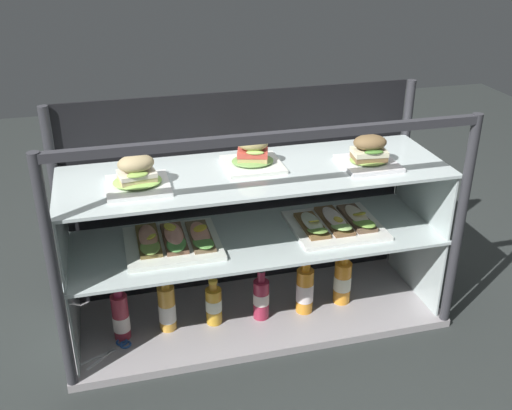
% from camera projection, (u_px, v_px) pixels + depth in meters
% --- Properties ---
extents(ground_plane, '(6.00, 6.00, 0.02)m').
position_uv_depth(ground_plane, '(256.00, 320.00, 2.40)').
color(ground_plane, '#2B302E').
rests_on(ground_plane, ground).
extents(case_base_deck, '(1.44, 0.49, 0.03)m').
position_uv_depth(case_base_deck, '(256.00, 315.00, 2.39)').
color(case_base_deck, '#A39DA0').
rests_on(case_base_deck, ground).
extents(case_frame, '(1.44, 0.49, 0.86)m').
position_uv_depth(case_frame, '(247.00, 198.00, 2.31)').
color(case_frame, '#333338').
rests_on(case_frame, ground).
extents(riser_lower_tier, '(1.37, 0.42, 0.33)m').
position_uv_depth(riser_lower_tier, '(256.00, 277.00, 2.31)').
color(riser_lower_tier, silver).
rests_on(riser_lower_tier, case_base_deck).
extents(shelf_lower_glass, '(1.39, 0.44, 0.01)m').
position_uv_depth(shelf_lower_glass, '(256.00, 238.00, 2.24)').
color(shelf_lower_glass, silver).
rests_on(shelf_lower_glass, riser_lower_tier).
extents(riser_upper_tier, '(1.37, 0.42, 0.26)m').
position_uv_depth(riser_upper_tier, '(256.00, 206.00, 2.18)').
color(riser_upper_tier, silver).
rests_on(riser_upper_tier, shelf_lower_glass).
extents(shelf_upper_glass, '(1.39, 0.44, 0.01)m').
position_uv_depth(shelf_upper_glass, '(256.00, 173.00, 2.12)').
color(shelf_upper_glass, silver).
rests_on(shelf_upper_glass, riser_upper_tier).
extents(plated_roll_sandwich_far_right, '(0.21, 0.21, 0.11)m').
position_uv_depth(plated_roll_sandwich_far_right, '(137.00, 176.00, 1.98)').
color(plated_roll_sandwich_far_right, white).
rests_on(plated_roll_sandwich_far_right, shelf_upper_glass).
extents(plated_roll_sandwich_mid_right, '(0.21, 0.21, 0.12)m').
position_uv_depth(plated_roll_sandwich_mid_right, '(253.00, 156.00, 2.14)').
color(plated_roll_sandwich_mid_right, white).
rests_on(plated_roll_sandwich_mid_right, shelf_upper_glass).
extents(plated_roll_sandwich_right_of_center, '(0.20, 0.20, 0.11)m').
position_uv_depth(plated_roll_sandwich_right_of_center, '(369.00, 154.00, 2.15)').
color(plated_roll_sandwich_right_of_center, white).
rests_on(plated_roll_sandwich_right_of_center, shelf_upper_glass).
extents(open_sandwich_tray_far_left, '(0.34, 0.31, 0.06)m').
position_uv_depth(open_sandwich_tray_far_left, '(173.00, 241.00, 2.17)').
color(open_sandwich_tray_far_left, white).
rests_on(open_sandwich_tray_far_left, shelf_lower_glass).
extents(open_sandwich_tray_far_right, '(0.34, 0.31, 0.06)m').
position_uv_depth(open_sandwich_tray_far_right, '(336.00, 224.00, 2.30)').
color(open_sandwich_tray_far_right, white).
rests_on(open_sandwich_tray_far_right, shelf_lower_glass).
extents(juice_bottle_tucked_behind, '(0.06, 0.06, 0.24)m').
position_uv_depth(juice_bottle_tucked_behind, '(121.00, 316.00, 2.21)').
color(juice_bottle_tucked_behind, '#9C2D3C').
rests_on(juice_bottle_tucked_behind, case_base_deck).
extents(juice_bottle_near_post, '(0.07, 0.07, 0.24)m').
position_uv_depth(juice_bottle_near_post, '(167.00, 307.00, 2.25)').
color(juice_bottle_near_post, gold).
rests_on(juice_bottle_near_post, case_base_deck).
extents(juice_bottle_front_left_end, '(0.06, 0.06, 0.19)m').
position_uv_depth(juice_bottle_front_left_end, '(214.00, 304.00, 2.29)').
color(juice_bottle_front_left_end, gold).
rests_on(juice_bottle_front_left_end, case_base_deck).
extents(juice_bottle_front_right_end, '(0.06, 0.06, 0.22)m').
position_uv_depth(juice_bottle_front_right_end, '(261.00, 298.00, 2.32)').
color(juice_bottle_front_right_end, '#A0263F').
rests_on(juice_bottle_front_right_end, case_base_deck).
extents(juice_bottle_back_left, '(0.07, 0.07, 0.24)m').
position_uv_depth(juice_bottle_back_left, '(305.00, 290.00, 2.35)').
color(juice_bottle_back_left, orange).
rests_on(juice_bottle_back_left, case_base_deck).
extents(juice_bottle_front_middle, '(0.07, 0.07, 0.24)m').
position_uv_depth(juice_bottle_front_middle, '(342.00, 281.00, 2.41)').
color(juice_bottle_front_middle, orange).
rests_on(juice_bottle_front_middle, case_base_deck).
extents(kitchen_scissors, '(0.19, 0.16, 0.01)m').
position_uv_depth(kitchen_scissors, '(118.00, 347.00, 2.19)').
color(kitchen_scissors, silver).
rests_on(kitchen_scissors, case_base_deck).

